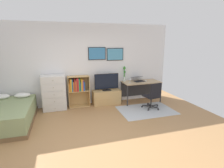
{
  "coord_description": "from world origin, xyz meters",
  "views": [
    {
      "loc": [
        -0.82,
        -3.51,
        2.12
      ],
      "look_at": [
        0.73,
        1.5,
        0.86
      ],
      "focal_mm": 28.62,
      "sensor_mm": 36.0,
      "label": 1
    }
  ],
  "objects_px": {
    "desk": "(140,85)",
    "office_chair": "(153,95)",
    "dresser": "(54,93)",
    "television": "(107,82)",
    "tv_stand": "(107,97)",
    "wine_glass": "(130,79)",
    "laptop": "(138,79)",
    "bamboo_vase": "(124,73)",
    "bed": "(7,115)",
    "computer_mouse": "(146,81)",
    "bookshelf": "(78,88)"
  },
  "relations": [
    {
      "from": "laptop",
      "to": "bamboo_vase",
      "type": "bearing_deg",
      "value": 158.04
    },
    {
      "from": "bed",
      "to": "television",
      "type": "distance_m",
      "value": 3.03
    },
    {
      "from": "dresser",
      "to": "bamboo_vase",
      "type": "xyz_separation_m",
      "value": [
        2.4,
        0.13,
        0.47
      ]
    },
    {
      "from": "bed",
      "to": "tv_stand",
      "type": "xyz_separation_m",
      "value": [
        2.89,
        0.76,
        -0.02
      ]
    },
    {
      "from": "dresser",
      "to": "office_chair",
      "type": "height_order",
      "value": "dresser"
    },
    {
      "from": "bookshelf",
      "to": "desk",
      "type": "distance_m",
      "value": 2.2
    },
    {
      "from": "bookshelf",
      "to": "television",
      "type": "height_order",
      "value": "television"
    },
    {
      "from": "television",
      "to": "office_chair",
      "type": "relative_size",
      "value": 0.96
    },
    {
      "from": "television",
      "to": "bamboo_vase",
      "type": "xyz_separation_m",
      "value": [
        0.69,
        0.14,
        0.24
      ]
    },
    {
      "from": "dresser",
      "to": "office_chair",
      "type": "relative_size",
      "value": 1.29
    },
    {
      "from": "tv_stand",
      "to": "television",
      "type": "xyz_separation_m",
      "value": [
        -0.0,
        -0.02,
        0.53
      ]
    },
    {
      "from": "computer_mouse",
      "to": "tv_stand",
      "type": "bearing_deg",
      "value": 174.43
    },
    {
      "from": "computer_mouse",
      "to": "wine_glass",
      "type": "relative_size",
      "value": 0.58
    },
    {
      "from": "office_chair",
      "to": "dresser",
      "type": "bearing_deg",
      "value": 154.05
    },
    {
      "from": "bed",
      "to": "office_chair",
      "type": "height_order",
      "value": "office_chair"
    },
    {
      "from": "television",
      "to": "office_chair",
      "type": "bearing_deg",
      "value": -33.85
    },
    {
      "from": "bookshelf",
      "to": "dresser",
      "type": "bearing_deg",
      "value": -175.66
    },
    {
      "from": "bed",
      "to": "tv_stand",
      "type": "bearing_deg",
      "value": 16.06
    },
    {
      "from": "bookshelf",
      "to": "wine_glass",
      "type": "xyz_separation_m",
      "value": [
        1.75,
        -0.22,
        0.25
      ]
    },
    {
      "from": "computer_mouse",
      "to": "wine_glass",
      "type": "bearing_deg",
      "value": -175.92
    },
    {
      "from": "bed",
      "to": "bamboo_vase",
      "type": "height_order",
      "value": "bamboo_vase"
    },
    {
      "from": "desk",
      "to": "laptop",
      "type": "height_order",
      "value": "laptop"
    },
    {
      "from": "television",
      "to": "computer_mouse",
      "type": "relative_size",
      "value": 7.96
    },
    {
      "from": "computer_mouse",
      "to": "laptop",
      "type": "bearing_deg",
      "value": 150.93
    },
    {
      "from": "bookshelf",
      "to": "television",
      "type": "xyz_separation_m",
      "value": [
        0.97,
        -0.06,
        0.15
      ]
    },
    {
      "from": "dresser",
      "to": "television",
      "type": "xyz_separation_m",
      "value": [
        1.71,
        -0.01,
        0.23
      ]
    },
    {
      "from": "bamboo_vase",
      "to": "dresser",
      "type": "bearing_deg",
      "value": -176.82
    },
    {
      "from": "dresser",
      "to": "television",
      "type": "height_order",
      "value": "dresser"
    },
    {
      "from": "tv_stand",
      "to": "wine_glass",
      "type": "distance_m",
      "value": 1.02
    },
    {
      "from": "bookshelf",
      "to": "bamboo_vase",
      "type": "relative_size",
      "value": 1.94
    },
    {
      "from": "desk",
      "to": "television",
      "type": "bearing_deg",
      "value": 179.1
    },
    {
      "from": "tv_stand",
      "to": "office_chair",
      "type": "distance_m",
      "value": 1.58
    },
    {
      "from": "bookshelf",
      "to": "desk",
      "type": "relative_size",
      "value": 0.78
    },
    {
      "from": "dresser",
      "to": "television",
      "type": "bearing_deg",
      "value": -0.25
    },
    {
      "from": "bookshelf",
      "to": "wine_glass",
      "type": "height_order",
      "value": "bookshelf"
    },
    {
      "from": "laptop",
      "to": "bamboo_vase",
      "type": "height_order",
      "value": "bamboo_vase"
    },
    {
      "from": "office_chair",
      "to": "tv_stand",
      "type": "bearing_deg",
      "value": 135.76
    },
    {
      "from": "television",
      "to": "computer_mouse",
      "type": "distance_m",
      "value": 1.42
    },
    {
      "from": "bamboo_vase",
      "to": "wine_glass",
      "type": "height_order",
      "value": "bamboo_vase"
    },
    {
      "from": "bookshelf",
      "to": "tv_stand",
      "type": "xyz_separation_m",
      "value": [
        0.97,
        -0.04,
        -0.38
      ]
    },
    {
      "from": "desk",
      "to": "wine_glass",
      "type": "bearing_deg",
      "value": -162.77
    },
    {
      "from": "dresser",
      "to": "bookshelf",
      "type": "distance_m",
      "value": 0.75
    },
    {
      "from": "bed",
      "to": "laptop",
      "type": "distance_m",
      "value": 4.17
    },
    {
      "from": "dresser",
      "to": "computer_mouse",
      "type": "height_order",
      "value": "dresser"
    },
    {
      "from": "office_chair",
      "to": "wine_glass",
      "type": "distance_m",
      "value": 0.97
    },
    {
      "from": "laptop",
      "to": "computer_mouse",
      "type": "xyz_separation_m",
      "value": [
        0.25,
        -0.14,
        -0.05
      ]
    },
    {
      "from": "dresser",
      "to": "tv_stand",
      "type": "bearing_deg",
      "value": 0.5
    },
    {
      "from": "desk",
      "to": "office_chair",
      "type": "xyz_separation_m",
      "value": [
        0.06,
        -0.85,
        -0.16
      ]
    },
    {
      "from": "tv_stand",
      "to": "wine_glass",
      "type": "height_order",
      "value": "wine_glass"
    },
    {
      "from": "bed",
      "to": "laptop",
      "type": "relative_size",
      "value": 4.33
    }
  ]
}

